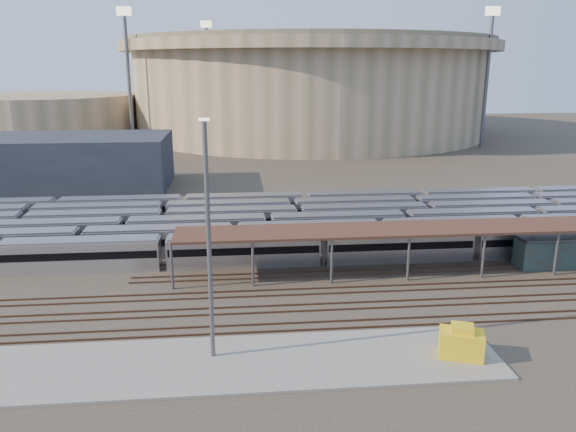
{
  "coord_description": "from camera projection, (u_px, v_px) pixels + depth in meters",
  "views": [
    {
      "loc": [
        -1.15,
        -55.5,
        23.26
      ],
      "look_at": [
        5.41,
        12.0,
        4.85
      ],
      "focal_mm": 35.0,
      "sensor_mm": 36.0,
      "label": 1
    }
  ],
  "objects": [
    {
      "name": "subway_trains",
      "position": [
        287.0,
        225.0,
        77.37
      ],
      "size": [
        122.99,
        23.9,
        3.6
      ],
      "color": "#BAB9BE",
      "rests_on": "ground"
    },
    {
      "name": "ground",
      "position": [
        248.0,
        291.0,
        59.51
      ],
      "size": [
        420.0,
        420.0,
        0.0
      ],
      "primitive_type": "plane",
      "color": "#383026",
      "rests_on": "ground"
    },
    {
      "name": "service_building",
      "position": [
        57.0,
        162.0,
        107.77
      ],
      "size": [
        42.0,
        20.0,
        10.0
      ],
      "primitive_type": "cube",
      "color": "#1E232D",
      "rests_on": "ground"
    },
    {
      "name": "floodlight_3",
      "position": [
        208.0,
        71.0,
        206.86
      ],
      "size": [
        4.0,
        1.0,
        38.4
      ],
      "color": "#545559",
      "rests_on": "ground"
    },
    {
      "name": "yard_light_pole",
      "position": [
        209.0,
        243.0,
        43.36
      ],
      "size": [
        0.8,
        0.36,
        19.25
      ],
      "color": "#545559",
      "rests_on": "apron"
    },
    {
      "name": "apron",
      "position": [
        191.0,
        365.0,
        44.61
      ],
      "size": [
        50.0,
        9.0,
        0.2
      ],
      "primitive_type": "cube",
      "color": "gray",
      "rests_on": "ground"
    },
    {
      "name": "floodlight_0",
      "position": [
        128.0,
        74.0,
        156.96
      ],
      "size": [
        4.0,
        1.0,
        38.4
      ],
      "color": "#545559",
      "rests_on": "ground"
    },
    {
      "name": "floodlight_2",
      "position": [
        487.0,
        74.0,
        156.69
      ],
      "size": [
        4.0,
        1.0,
        38.4
      ],
      "color": "#545559",
      "rests_on": "ground"
    },
    {
      "name": "secondary_arena",
      "position": [
        46.0,
        117.0,
        176.95
      ],
      "size": [
        56.0,
        56.0,
        14.0
      ],
      "primitive_type": "cylinder",
      "color": "tan",
      "rests_on": "ground"
    },
    {
      "name": "stadium",
      "position": [
        309.0,
        85.0,
        192.01
      ],
      "size": [
        124.0,
        124.0,
        32.5
      ],
      "color": "tan",
      "rests_on": "ground"
    },
    {
      "name": "empty_tracks",
      "position": [
        250.0,
        310.0,
        54.69
      ],
      "size": [
        170.0,
        9.62,
        0.18
      ],
      "color": "#4C3323",
      "rests_on": "ground"
    },
    {
      "name": "inspection_shed",
      "position": [
        439.0,
        229.0,
        64.1
      ],
      "size": [
        60.3,
        6.0,
        5.3
      ],
      "color": "#545559",
      "rests_on": "ground"
    },
    {
      "name": "yellow_equipment",
      "position": [
        461.0,
        344.0,
        45.56
      ],
      "size": [
        4.03,
        3.24,
        2.18
      ],
      "primitive_type": "cube",
      "rotation": [
        0.0,
        0.0,
        -0.34
      ],
      "color": "gold",
      "rests_on": "apron"
    }
  ]
}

